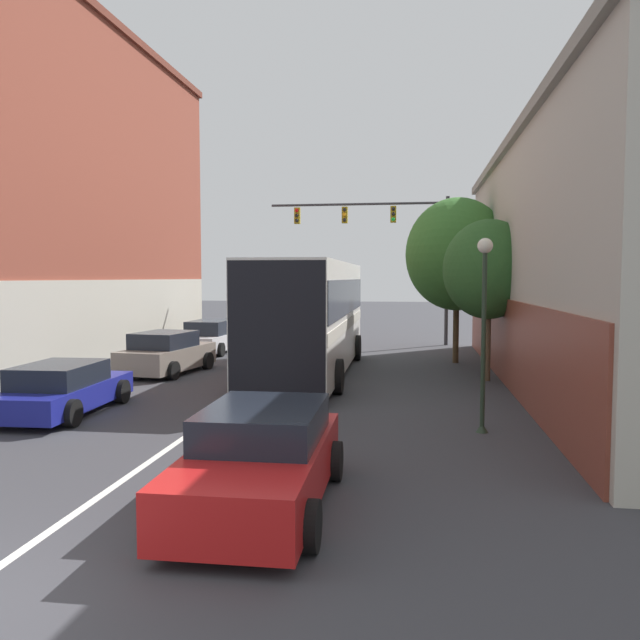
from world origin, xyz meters
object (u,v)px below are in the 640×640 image
Objects in this scene: parked_car_left_near at (63,389)px; street_lamp at (484,318)px; parked_car_left_mid at (254,326)px; parked_car_left_distant at (167,354)px; parked_car_left_far at (212,337)px; street_tree_near at (489,270)px; hatchback_foreground at (261,460)px; bus at (311,312)px; traffic_signal_gantry at (389,235)px; street_tree_far at (457,254)px.

street_lamp is at bearing -94.56° from parked_car_left_near.
parked_car_left_near is 0.91× the size of parked_car_left_mid.
parked_car_left_near is 6.44m from parked_car_left_distant.
parked_car_left_far is 1.12× the size of parked_car_left_distant.
street_tree_near is at bearing -61.20° from parked_car_left_near.
parked_car_left_near is (-6.20, 5.22, -0.09)m from hatchback_foreground.
street_lamp is (4.92, -7.47, 0.31)m from bus.
bus is 2.50× the size of parked_car_left_mid.
traffic_signal_gantry is at bearing -104.99° from parked_car_left_mid.
bus is 5.16m from parked_car_left_distant.
hatchback_foreground is at bearing -174.81° from bus.
parked_car_left_distant is at bearing -175.35° from parked_car_left_mid.
parked_car_left_far is at bearing 170.11° from street_tree_far.
parked_car_left_far is at bearing 19.65° from hatchback_foreground.
street_tree_near is at bearing -71.26° from traffic_signal_gantry.
parked_car_left_far is at bearing -148.65° from traffic_signal_gantry.
hatchback_foreground is 12.88m from street_tree_near.
street_lamp reaches higher than parked_car_left_distant.
street_tree_far is at bearing -56.24° from bus.
traffic_signal_gantry is at bearing -3.14° from hatchback_foreground.
traffic_signal_gantry reaches higher than parked_car_left_distant.
parked_car_left_distant is at bearing -2.35° from parked_car_left_near.
parked_car_left_mid is at bearing 1.60° from parked_car_left_far.
street_tree_far is at bearing -65.88° from traffic_signal_gantry.
bus is 8.78m from parked_car_left_near.
parked_car_left_distant is 11.07m from street_tree_near.
parked_car_left_near is 1.05× the size of street_lamp.
parked_car_left_far is 16.44m from street_lamp.
bus is 12.51m from hatchback_foreground.
street_tree_far is at bearing 99.76° from street_tree_near.
street_lamp is at bearing -90.82° from street_tree_far.
hatchback_foreground is 8.11m from parked_car_left_near.
parked_car_left_mid is 7.03m from parked_car_left_far.
traffic_signal_gantry is 7.08m from street_tree_far.
parked_car_left_distant is (-6.23, 11.67, -0.00)m from hatchback_foreground.
parked_car_left_far is 9.95m from traffic_signal_gantry.
bus is at bearing 123.36° from street_lamp.
street_tree_near reaches higher than parked_car_left_near.
parked_car_left_near is at bearing -176.18° from parked_car_left_far.
traffic_signal_gantry is 2.13× the size of street_lamp.
street_lamp reaches higher than parked_car_left_mid.
parked_car_left_near is 0.68× the size of street_tree_far.
street_tree_near is at bearing -116.18° from parked_car_left_far.
bus is 10.63m from traffic_signal_gantry.
parked_car_left_mid is at bearing -1.60° from parked_car_left_near.
bus reaches higher than parked_car_left_distant.
street_lamp is at bearing -37.24° from hatchback_foreground.
hatchback_foreground is 0.85× the size of street_tree_near.
traffic_signal_gantry is 17.80m from street_lamp.
bus is 5.99m from street_tree_near.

